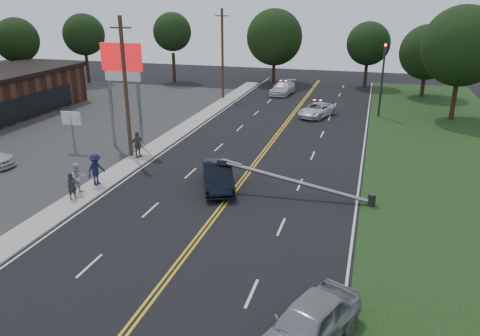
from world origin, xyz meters
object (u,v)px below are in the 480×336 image
(emergency_b, at_px, (283,88))
(crashed_sedan, at_px, (218,176))
(bystander_b, at_px, (78,178))
(bystander_c, at_px, (96,169))
(utility_pole_far, at_px, (222,54))
(bystander_d, at_px, (137,145))
(utility_pole_mid, at_px, (126,88))
(waiting_sedan, at_px, (308,325))
(emergency_a, at_px, (317,110))
(small_sign, at_px, (72,122))
(fallen_streetlight, at_px, (303,183))
(pylon_sign, at_px, (122,71))
(bystander_a, at_px, (72,186))
(traffic_signal, at_px, (383,74))

(emergency_b, bearing_deg, crashed_sedan, -80.60)
(bystander_b, height_order, bystander_c, bystander_c)
(utility_pole_far, relative_size, bystander_d, 5.24)
(crashed_sedan, relative_size, bystander_b, 2.62)
(utility_pole_mid, relative_size, waiting_sedan, 2.06)
(emergency_a, xyz_separation_m, bystander_c, (-10.87, -22.01, 0.46))
(small_sign, xyz_separation_m, emergency_a, (16.43, 16.27, -1.67))
(utility_pole_far, xyz_separation_m, bystander_d, (0.70, -22.21, -4.01))
(fallen_streetlight, height_order, bystander_c, bystander_c)
(emergency_b, xyz_separation_m, bystander_c, (-5.45, -32.21, 0.35))
(pylon_sign, height_order, waiting_sedan, pylon_sign)
(fallen_streetlight, height_order, emergency_a, fallen_streetlight)
(emergency_a, bearing_deg, utility_pole_far, 174.07)
(small_sign, height_order, emergency_b, small_sign)
(crashed_sedan, xyz_separation_m, bystander_c, (-7.33, -1.81, 0.32))
(emergency_b, bearing_deg, pylon_sign, -101.21)
(fallen_streetlight, bearing_deg, bystander_b, -166.16)
(pylon_sign, bearing_deg, bystander_a, -79.25)
(pylon_sign, xyz_separation_m, crashed_sedan, (9.39, -5.94, -5.19))
(emergency_b, relative_size, bystander_d, 2.77)
(emergency_a, height_order, bystander_b, bystander_b)
(emergency_b, bearing_deg, small_sign, -106.73)
(pylon_sign, xyz_separation_m, bystander_a, (1.90, -10.03, -5.09))
(pylon_sign, height_order, bystander_a, pylon_sign)
(traffic_signal, height_order, bystander_a, traffic_signal)
(pylon_sign, xyz_separation_m, bystander_c, (2.06, -7.74, -4.88))
(utility_pole_mid, relative_size, bystander_c, 5.00)
(utility_pole_mid, bearing_deg, fallen_streetlight, -16.64)
(bystander_a, distance_m, bystander_c, 2.31)
(fallen_streetlight, distance_m, crashed_sedan, 5.29)
(emergency_a, distance_m, bystander_d, 19.78)
(traffic_signal, distance_m, crashed_sedan, 24.11)
(utility_pole_far, bearing_deg, bystander_d, -88.21)
(utility_pole_mid, bearing_deg, emergency_b, 76.80)
(fallen_streetlight, relative_size, crashed_sedan, 1.92)
(small_sign, distance_m, bystander_b, 8.99)
(utility_pole_far, height_order, crashed_sedan, utility_pole_far)
(utility_pole_far, relative_size, crashed_sedan, 2.05)
(bystander_b, bearing_deg, bystander_a, -142.24)
(utility_pole_far, distance_m, emergency_b, 8.78)
(utility_pole_mid, bearing_deg, crashed_sedan, -25.95)
(traffic_signal, distance_m, waiting_sedan, 34.52)
(emergency_a, xyz_separation_m, bystander_d, (-10.93, -16.47, 0.41))
(emergency_a, bearing_deg, traffic_signal, 36.74)
(bystander_b, bearing_deg, utility_pole_far, 28.68)
(fallen_streetlight, bearing_deg, utility_pole_far, 117.24)
(utility_pole_mid, height_order, utility_pole_far, same)
(utility_pole_mid, height_order, emergency_a, utility_pole_mid)
(utility_pole_mid, distance_m, bystander_c, 7.02)
(fallen_streetlight, relative_size, utility_pole_far, 0.94)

